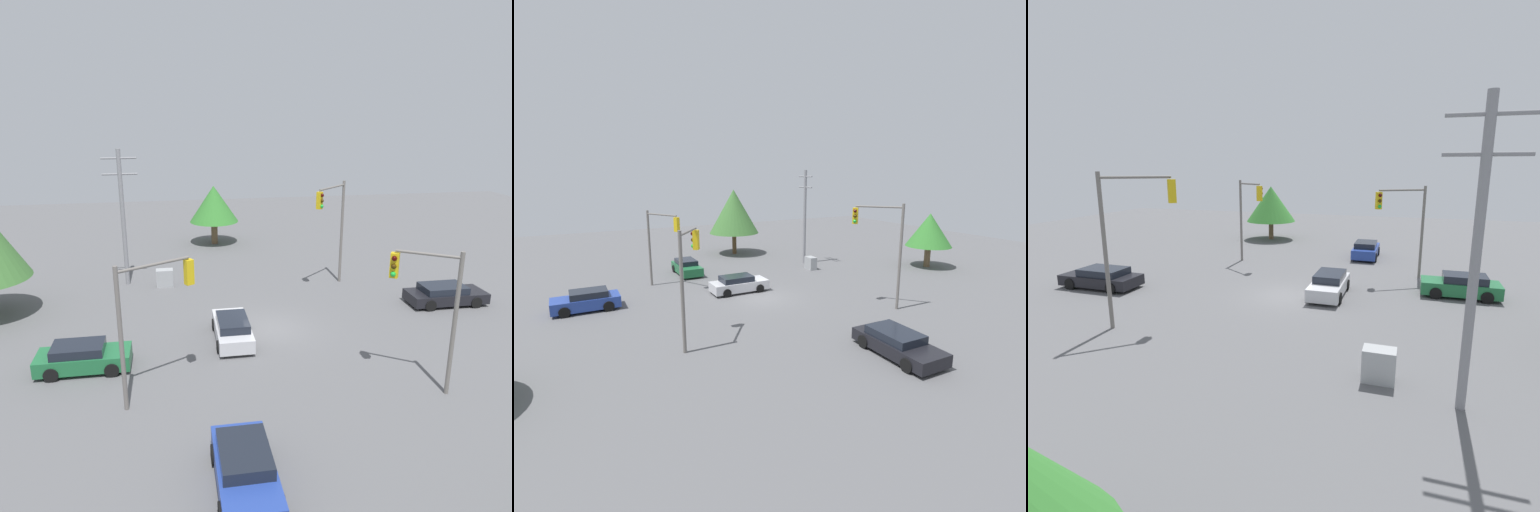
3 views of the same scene
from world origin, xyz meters
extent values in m
plane|color=#5B5B5E|center=(0.00, 0.00, 0.00)|extent=(80.00, 80.00, 0.00)
cube|color=#1E6638|center=(-9.09, -2.81, 0.53)|extent=(4.14, 1.72, 0.70)
cube|color=black|center=(-9.30, -2.81, 1.08)|extent=(2.28, 1.51, 0.42)
cylinder|color=black|center=(-7.80, -2.00, 0.32)|extent=(0.64, 0.22, 0.64)
cylinder|color=black|center=(-7.80, -3.63, 0.32)|extent=(0.64, 0.22, 0.64)
cylinder|color=black|center=(-10.37, -2.00, 0.32)|extent=(0.64, 0.22, 0.64)
cylinder|color=black|center=(-10.37, -3.63, 0.32)|extent=(0.64, 0.22, 0.64)
cube|color=silver|center=(-2.08, -0.86, 0.51)|extent=(1.72, 4.23, 0.68)
cube|color=black|center=(-2.08, -1.07, 1.06)|extent=(1.52, 2.33, 0.41)
cylinder|color=black|center=(-2.90, 0.46, 0.31)|extent=(0.22, 0.62, 0.62)
cylinder|color=black|center=(-1.26, 0.46, 0.31)|extent=(0.22, 0.62, 0.62)
cylinder|color=black|center=(-2.90, -2.17, 0.31)|extent=(0.22, 0.62, 0.62)
cylinder|color=black|center=(-1.26, -2.17, 0.31)|extent=(0.22, 0.62, 0.62)
cube|color=black|center=(11.28, 1.82, 0.49)|extent=(4.71, 1.93, 0.61)
cube|color=black|center=(11.05, 1.82, 1.01)|extent=(2.59, 1.69, 0.42)
cylinder|color=black|center=(12.74, 2.73, 0.34)|extent=(0.67, 0.22, 0.67)
cylinder|color=black|center=(12.74, 0.90, 0.34)|extent=(0.67, 0.22, 0.67)
cylinder|color=black|center=(9.82, 2.73, 0.34)|extent=(0.67, 0.22, 0.67)
cylinder|color=black|center=(9.82, 0.90, 0.34)|extent=(0.67, 0.22, 0.67)
cube|color=#233D93|center=(-2.96, -11.30, 0.55)|extent=(1.81, 4.14, 0.72)
cube|color=black|center=(-2.96, -11.10, 1.12)|extent=(1.59, 2.28, 0.42)
cylinder|color=black|center=(-2.10, -12.59, 0.34)|extent=(0.22, 0.68, 0.68)
cylinder|color=black|center=(-3.83, -12.59, 0.34)|extent=(0.22, 0.68, 0.68)
cylinder|color=black|center=(-2.10, -10.02, 0.34)|extent=(0.22, 0.68, 0.68)
cylinder|color=black|center=(-3.83, -10.02, 0.34)|extent=(0.22, 0.68, 0.68)
cylinder|color=slate|center=(6.11, -7.36, 3.08)|extent=(0.18, 0.18, 6.16)
cylinder|color=slate|center=(5.07, -6.65, 5.91)|extent=(2.15, 1.52, 0.12)
cube|color=gold|center=(4.03, -5.94, 5.29)|extent=(0.44, 0.42, 1.05)
sphere|color=#360503|center=(3.93, -6.08, 5.62)|extent=(0.22, 0.22, 0.22)
sphere|color=#392605|center=(3.93, -6.08, 5.29)|extent=(0.22, 0.22, 0.22)
sphere|color=green|center=(3.93, -6.08, 4.95)|extent=(0.22, 0.22, 0.22)
cylinder|color=slate|center=(-6.98, -6.30, 2.98)|extent=(0.18, 0.18, 5.95)
cylinder|color=slate|center=(-5.63, -5.54, 5.70)|extent=(2.76, 1.62, 0.12)
cube|color=gold|center=(-4.28, -4.78, 5.08)|extent=(0.43, 0.41, 1.05)
sphere|color=#360503|center=(-4.36, -4.63, 5.42)|extent=(0.22, 0.22, 0.22)
sphere|color=#392605|center=(-4.36, -4.63, 5.08)|extent=(0.22, 0.22, 0.22)
sphere|color=green|center=(-4.36, -4.63, 4.74)|extent=(0.22, 0.22, 0.22)
cylinder|color=slate|center=(6.25, 6.79, 3.45)|extent=(0.18, 0.18, 6.91)
cylinder|color=slate|center=(5.15, 5.81, 6.66)|extent=(2.29, 2.05, 0.12)
cube|color=gold|center=(4.04, 4.83, 6.03)|extent=(0.44, 0.44, 1.05)
sphere|color=#360503|center=(4.16, 4.70, 6.37)|extent=(0.22, 0.22, 0.22)
sphere|color=#392605|center=(4.16, 4.70, 6.03)|extent=(0.22, 0.22, 0.22)
sphere|color=green|center=(4.16, 4.70, 5.70)|extent=(0.22, 0.22, 0.22)
cylinder|color=gray|center=(-8.01, 8.68, 4.50)|extent=(0.28, 0.28, 9.00)
cylinder|color=gray|center=(-8.01, 8.68, 8.40)|extent=(2.20, 0.12, 0.12)
cylinder|color=gray|center=(-8.01, 8.68, 7.40)|extent=(2.20, 0.12, 0.12)
cube|color=#9EA0A3|center=(-5.53, 7.83, 0.58)|extent=(1.10, 0.69, 1.16)
cylinder|color=brown|center=(7.16, -17.13, 0.91)|extent=(0.48, 0.48, 1.82)
cone|color=#337A2D|center=(7.16, -17.13, 3.54)|extent=(4.86, 4.86, 3.46)
camera|label=1|loc=(-4.82, -24.11, 11.48)|focal=35.00mm
camera|label=2|loc=(24.45, -12.23, 8.86)|focal=28.00mm
camera|label=3|loc=(-6.24, 20.49, 7.05)|focal=28.00mm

